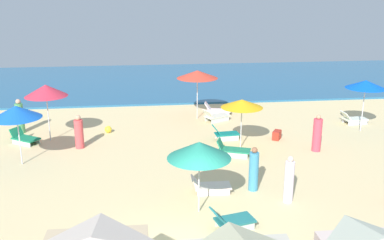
# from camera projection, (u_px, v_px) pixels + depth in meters

# --- Properties ---
(ocean) EXTENTS (60.00, 14.50, 0.12)m
(ocean) POSITION_uv_depth(u_px,v_px,m) (160.00, 81.00, 33.89)
(ocean) COLOR #26628F
(ocean) RESTS_ON ground_plane
(umbrella_0) EXTENTS (1.87, 1.87, 2.25)m
(umbrella_0) POSITION_uv_depth(u_px,v_px,m) (242.00, 104.00, 19.25)
(umbrella_0) COLOR silver
(umbrella_0) RESTS_ON ground_plane
(lounge_chair_0_0) EXTENTS (1.31, 0.69, 0.72)m
(lounge_chair_0_0) POSITION_uv_depth(u_px,v_px,m) (225.00, 134.00, 20.83)
(lounge_chair_0_0) COLOR silver
(lounge_chair_0_0) RESTS_ON ground_plane
(lounge_chair_0_1) EXTENTS (1.54, 1.08, 0.69)m
(lounge_chair_0_1) POSITION_uv_depth(u_px,v_px,m) (232.00, 150.00, 18.82)
(lounge_chair_0_1) COLOR silver
(lounge_chair_0_1) RESTS_ON ground_plane
(umbrella_1) EXTENTS (1.96, 1.96, 2.71)m
(umbrella_1) POSITION_uv_depth(u_px,v_px,m) (46.00, 91.00, 20.05)
(umbrella_1) COLOR silver
(umbrella_1) RESTS_ON ground_plane
(lounge_chair_1_0) EXTENTS (1.47, 1.29, 0.68)m
(lounge_chair_1_0) POSITION_uv_depth(u_px,v_px,m) (24.00, 138.00, 20.34)
(lounge_chair_1_0) COLOR silver
(lounge_chair_1_0) RESTS_ON ground_plane
(umbrella_2) EXTENTS (2.24, 2.24, 2.70)m
(umbrella_2) POSITION_uv_depth(u_px,v_px,m) (197.00, 74.00, 23.60)
(umbrella_2) COLOR silver
(umbrella_2) RESTS_ON ground_plane
(lounge_chair_2_0) EXTENTS (1.57, 1.25, 0.70)m
(lounge_chair_2_0) POSITION_uv_depth(u_px,v_px,m) (216.00, 116.00, 23.73)
(lounge_chair_2_0) COLOR silver
(lounge_chair_2_0) RESTS_ON ground_plane
(lounge_chair_2_1) EXTENTS (1.62, 0.97, 0.69)m
(lounge_chair_2_1) POSITION_uv_depth(u_px,v_px,m) (217.00, 110.00, 25.12)
(lounge_chair_2_1) COLOR silver
(lounge_chair_2_1) RESTS_ON ground_plane
(umbrella_3) EXTENTS (1.97, 1.97, 2.48)m
(umbrella_3) POSITION_uv_depth(u_px,v_px,m) (16.00, 112.00, 17.33)
(umbrella_3) COLOR silver
(umbrella_3) RESTS_ON ground_plane
(umbrella_4) EXTENTS (1.94, 1.94, 2.61)m
(umbrella_4) POSITION_uv_depth(u_px,v_px,m) (366.00, 84.00, 21.49)
(umbrella_4) COLOR silver
(umbrella_4) RESTS_ON ground_plane
(lounge_chair_4_0) EXTENTS (1.43, 0.77, 0.69)m
(lounge_chair_4_0) POSITION_uv_depth(u_px,v_px,m) (353.00, 119.00, 23.30)
(lounge_chair_4_0) COLOR silver
(lounge_chair_4_0) RESTS_ON ground_plane
(umbrella_6) EXTENTS (2.02, 2.02, 2.39)m
(umbrella_6) POSITION_uv_depth(u_px,v_px,m) (199.00, 150.00, 13.53)
(umbrella_6) COLOR silver
(umbrella_6) RESTS_ON ground_plane
(lounge_chair_6_0) EXTENTS (1.41, 0.67, 0.59)m
(lounge_chair_6_0) POSITION_uv_depth(u_px,v_px,m) (210.00, 186.00, 15.42)
(lounge_chair_6_0) COLOR silver
(lounge_chair_6_0) RESTS_ON ground_plane
(lounge_chair_6_1) EXTENTS (1.42, 0.93, 0.71)m
(lounge_chair_6_1) POSITION_uv_depth(u_px,v_px,m) (232.00, 220.00, 13.05)
(lounge_chair_6_1) COLOR silver
(lounge_chair_6_1) RESTS_ON ground_plane
(beachgoer_0) EXTENTS (0.43, 0.43, 1.67)m
(beachgoer_0) POSITION_uv_depth(u_px,v_px,m) (317.00, 134.00, 19.22)
(beachgoer_0) COLOR #EF4358
(beachgoer_0) RESTS_ON ground_plane
(beachgoer_1) EXTENTS (0.44, 0.44, 1.65)m
(beachgoer_1) POSITION_uv_depth(u_px,v_px,m) (289.00, 180.00, 14.57)
(beachgoer_1) COLOR white
(beachgoer_1) RESTS_ON ground_plane
(beachgoer_2) EXTENTS (0.50, 0.50, 1.55)m
(beachgoer_2) POSITION_uv_depth(u_px,v_px,m) (79.00, 133.00, 19.60)
(beachgoer_2) COLOR #E14B4F
(beachgoer_2) RESTS_ON ground_plane
(beachgoer_5) EXTENTS (0.47, 0.47, 1.63)m
(beachgoer_5) POSITION_uv_depth(u_px,v_px,m) (254.00, 170.00, 15.45)
(beachgoer_5) COLOR teal
(beachgoer_5) RESTS_ON ground_plane
(beachgoer_6) EXTENTS (0.46, 0.46, 1.73)m
(beachgoer_6) POSITION_uv_depth(u_px,v_px,m) (20.00, 117.00, 21.67)
(beachgoer_6) COLOR #49965B
(beachgoer_6) RESTS_ON ground_plane
(beach_ball_0) EXTENTS (0.35, 0.35, 0.35)m
(beach_ball_0) POSITION_uv_depth(u_px,v_px,m) (108.00, 129.00, 21.84)
(beach_ball_0) COLOR yellow
(beach_ball_0) RESTS_ON ground_plane
(cooler_box_1) EXTENTS (0.57, 0.66, 0.42)m
(cooler_box_1) POSITION_uv_depth(u_px,v_px,m) (277.00, 135.00, 20.88)
(cooler_box_1) COLOR red
(cooler_box_1) RESTS_ON ground_plane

